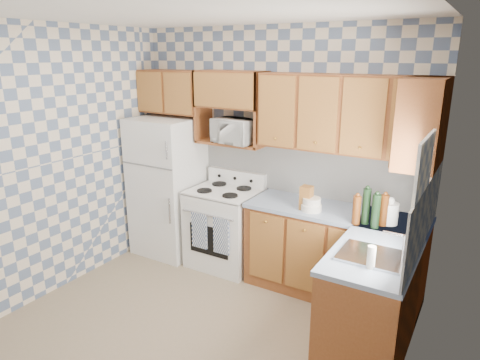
% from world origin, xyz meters
% --- Properties ---
extents(floor, '(3.40, 3.40, 0.00)m').
position_xyz_m(floor, '(0.00, 0.00, 0.00)').
color(floor, '#807053').
rests_on(floor, ground).
extents(back_wall, '(3.40, 0.02, 2.70)m').
position_xyz_m(back_wall, '(0.00, 1.60, 1.35)').
color(back_wall, slate).
rests_on(back_wall, ground).
extents(right_wall, '(0.02, 3.20, 2.70)m').
position_xyz_m(right_wall, '(1.70, 0.00, 1.35)').
color(right_wall, slate).
rests_on(right_wall, ground).
extents(backsplash_back, '(2.60, 0.02, 0.56)m').
position_xyz_m(backsplash_back, '(0.40, 1.59, 1.20)').
color(backsplash_back, white).
rests_on(backsplash_back, back_wall).
extents(backsplash_right, '(0.02, 1.60, 0.56)m').
position_xyz_m(backsplash_right, '(1.69, 0.80, 1.20)').
color(backsplash_right, white).
rests_on(backsplash_right, right_wall).
extents(refrigerator, '(0.75, 0.70, 1.68)m').
position_xyz_m(refrigerator, '(-1.27, 1.25, 0.84)').
color(refrigerator, white).
rests_on(refrigerator, floor).
extents(stove_body, '(0.76, 0.65, 0.90)m').
position_xyz_m(stove_body, '(-0.47, 1.28, 0.45)').
color(stove_body, white).
rests_on(stove_body, floor).
extents(cooktop, '(0.76, 0.65, 0.02)m').
position_xyz_m(cooktop, '(-0.47, 1.28, 0.91)').
color(cooktop, silver).
rests_on(cooktop, stove_body).
extents(backguard, '(0.76, 0.08, 0.17)m').
position_xyz_m(backguard, '(-0.47, 1.55, 1.00)').
color(backguard, white).
rests_on(backguard, cooktop).
extents(dish_towel_left, '(0.19, 0.02, 0.41)m').
position_xyz_m(dish_towel_left, '(-0.58, 0.93, 0.53)').
color(dish_towel_left, navy).
rests_on(dish_towel_left, stove_body).
extents(dish_towel_right, '(0.19, 0.02, 0.41)m').
position_xyz_m(dish_towel_right, '(-0.29, 0.93, 0.53)').
color(dish_towel_right, navy).
rests_on(dish_towel_right, stove_body).
extents(base_cabinets_back, '(1.75, 0.60, 0.88)m').
position_xyz_m(base_cabinets_back, '(0.82, 1.30, 0.44)').
color(base_cabinets_back, brown).
rests_on(base_cabinets_back, floor).
extents(base_cabinets_right, '(0.60, 1.60, 0.88)m').
position_xyz_m(base_cabinets_right, '(1.40, 0.80, 0.44)').
color(base_cabinets_right, brown).
rests_on(base_cabinets_right, floor).
extents(countertop_back, '(1.77, 0.63, 0.04)m').
position_xyz_m(countertop_back, '(0.82, 1.30, 0.90)').
color(countertop_back, slate).
rests_on(countertop_back, base_cabinets_back).
extents(countertop_right, '(0.63, 1.60, 0.04)m').
position_xyz_m(countertop_right, '(1.40, 0.80, 0.90)').
color(countertop_right, slate).
rests_on(countertop_right, base_cabinets_right).
extents(upper_cabinets_back, '(1.75, 0.33, 0.74)m').
position_xyz_m(upper_cabinets_back, '(0.82, 1.44, 1.85)').
color(upper_cabinets_back, brown).
rests_on(upper_cabinets_back, back_wall).
extents(upper_cabinets_fridge, '(0.82, 0.33, 0.50)m').
position_xyz_m(upper_cabinets_fridge, '(-1.29, 1.44, 1.97)').
color(upper_cabinets_fridge, brown).
rests_on(upper_cabinets_fridge, back_wall).
extents(upper_cabinets_right, '(0.33, 0.70, 0.74)m').
position_xyz_m(upper_cabinets_right, '(1.53, 1.25, 1.85)').
color(upper_cabinets_right, brown).
rests_on(upper_cabinets_right, right_wall).
extents(microwave_shelf, '(0.80, 0.33, 0.03)m').
position_xyz_m(microwave_shelf, '(-0.47, 1.44, 1.44)').
color(microwave_shelf, brown).
rests_on(microwave_shelf, back_wall).
extents(microwave, '(0.52, 0.38, 0.27)m').
position_xyz_m(microwave, '(-0.40, 1.39, 1.58)').
color(microwave, white).
rests_on(microwave, microwave_shelf).
extents(sink, '(0.48, 0.40, 0.03)m').
position_xyz_m(sink, '(1.40, 0.45, 0.93)').
color(sink, '#B7B7BC').
rests_on(sink, countertop_right).
extents(window, '(0.02, 0.66, 0.86)m').
position_xyz_m(window, '(1.69, 0.45, 1.45)').
color(window, silver).
rests_on(window, right_wall).
extents(bottle_0, '(0.07, 0.07, 0.33)m').
position_xyz_m(bottle_0, '(1.17, 1.09, 1.09)').
color(bottle_0, black).
rests_on(bottle_0, countertop_back).
extents(bottle_1, '(0.07, 0.07, 0.31)m').
position_xyz_m(bottle_1, '(1.27, 1.04, 1.07)').
color(bottle_1, black).
rests_on(bottle_1, countertop_back).
extents(bottle_2, '(0.07, 0.07, 0.29)m').
position_xyz_m(bottle_2, '(1.32, 1.13, 1.06)').
color(bottle_2, '#54280D').
rests_on(bottle_2, countertop_back).
extents(bottle_3, '(0.07, 0.07, 0.27)m').
position_xyz_m(bottle_3, '(1.10, 1.04, 1.05)').
color(bottle_3, '#54280D').
rests_on(bottle_3, countertop_back).
extents(knife_block, '(0.11, 0.11, 0.24)m').
position_xyz_m(knife_block, '(0.57, 1.16, 1.04)').
color(knife_block, brown).
rests_on(knife_block, countertop_back).
extents(electric_kettle, '(0.16, 0.16, 0.20)m').
position_xyz_m(electric_kettle, '(1.36, 1.20, 1.02)').
color(electric_kettle, white).
rests_on(electric_kettle, countertop_back).
extents(food_containers, '(0.20, 0.20, 0.13)m').
position_xyz_m(food_containers, '(0.63, 1.15, 0.99)').
color(food_containers, silver).
rests_on(food_containers, countertop_back).
extents(soap_bottle, '(0.06, 0.06, 0.17)m').
position_xyz_m(soap_bottle, '(1.43, 0.27, 1.01)').
color(soap_bottle, silver).
rests_on(soap_bottle, countertop_right).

